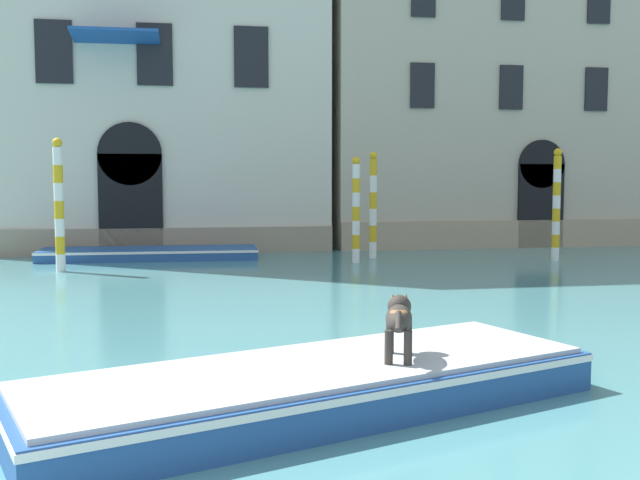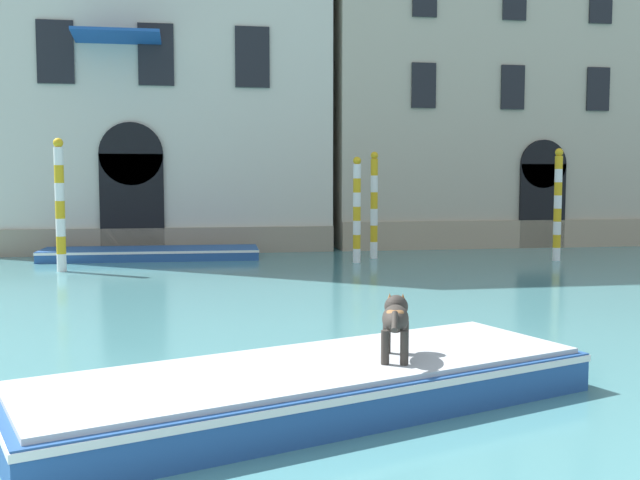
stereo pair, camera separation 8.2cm
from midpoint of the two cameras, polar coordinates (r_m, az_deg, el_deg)
palazzo_right at (r=32.48m, az=12.13°, el=17.43°), size 12.83×6.13×19.65m
boat_foreground at (r=8.92m, az=-0.64°, el=-10.97°), size 7.23×4.42×0.54m
dog_on_deck at (r=9.10m, az=5.78°, el=-5.96°), size 0.53×1.07×0.73m
boat_moored_near_palazzo at (r=25.09m, az=-12.92°, el=-0.99°), size 7.02×2.12×0.36m
mooring_pole_0 at (r=22.40m, az=-19.37°, el=2.57°), size 0.28×0.28×3.78m
mooring_pole_1 at (r=23.38m, az=2.66°, el=2.35°), size 0.25×0.25×3.31m
mooring_pole_2 at (r=24.64m, az=3.97°, el=2.70°), size 0.25×0.25×3.50m
mooring_pole_3 at (r=25.09m, az=17.48°, el=2.62°), size 0.26×0.26×3.59m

